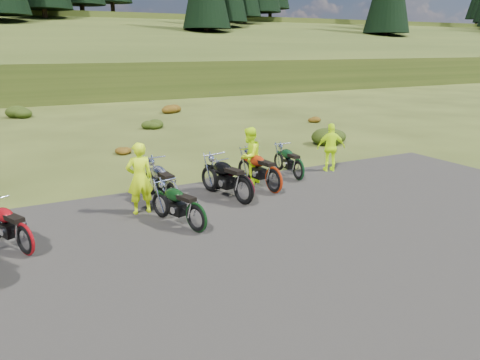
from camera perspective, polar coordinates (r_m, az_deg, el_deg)
ground at (r=11.00m, az=-0.39°, el=-6.07°), size 300.00×300.00×0.00m
gravel_pad at (r=9.42m, az=5.29°, el=-10.08°), size 20.00×12.00×0.04m
hill_slope at (r=59.39m, az=-23.56°, el=10.67°), size 300.00×45.97×9.37m
hill_plateau at (r=119.23m, az=-26.10°, el=12.39°), size 300.00×90.00×9.17m
shrub_3 at (r=31.21m, az=-25.22°, el=7.70°), size 1.56×1.56×0.92m
shrub_4 at (r=19.16m, az=-14.25°, el=3.71°), size 0.77×0.77×0.45m
shrub_5 at (r=24.93m, az=-10.72°, el=6.85°), size 1.03×1.03×0.61m
shrub_6 at (r=30.80m, az=-8.51°, el=8.79°), size 1.30×1.30×0.77m
shrub_7 at (r=21.05m, az=10.93°, el=5.63°), size 1.56×1.56×0.92m
shrub_8 at (r=26.98m, az=8.76°, el=7.45°), size 0.77×0.77×0.45m
motorcycle_1 at (r=10.60m, az=-24.50°, el=-8.48°), size 1.41×2.05×1.02m
motorcycle_2 at (r=10.84m, az=-5.28°, el=-6.49°), size 1.26×2.12×1.05m
motorcycle_3 at (r=12.29m, az=-8.13°, el=-3.82°), size 0.91×2.33×1.19m
motorcycle_4 at (r=13.04m, az=0.72°, el=-2.50°), size 1.11×1.97×0.98m
motorcycle_5 at (r=12.62m, az=0.42°, el=-3.12°), size 1.23×2.41×1.21m
motorcycle_6 at (r=13.63m, az=4.12°, el=-1.72°), size 0.96×2.27×1.16m
motorcycle_7 at (r=15.01m, az=7.09°, el=-0.13°), size 0.78×1.99×1.02m
person_middle at (r=11.99m, az=-12.14°, el=0.06°), size 0.67×0.44×1.84m
person_right_a at (r=14.22m, az=1.15°, el=2.78°), size 1.09×1.05×1.78m
person_right_b at (r=16.14m, az=11.03°, el=3.82°), size 1.04×0.73×1.63m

